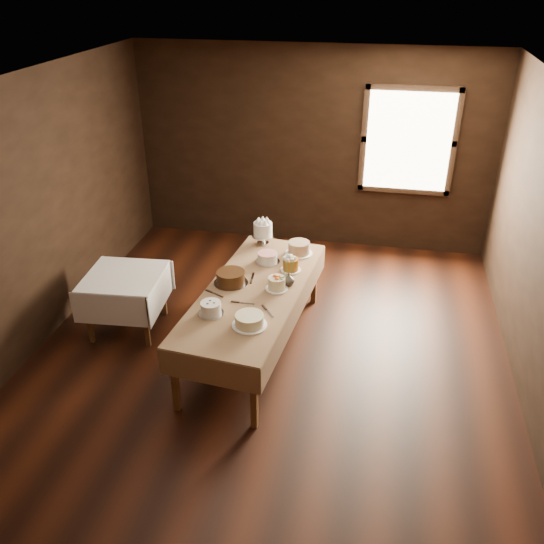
{
  "coord_description": "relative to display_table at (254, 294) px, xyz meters",
  "views": [
    {
      "loc": [
        1.0,
        -4.73,
        3.71
      ],
      "look_at": [
        0.0,
        0.2,
        0.95
      ],
      "focal_mm": 37.51,
      "sensor_mm": 36.0,
      "label": 1
    }
  ],
  "objects": [
    {
      "name": "display_table",
      "position": [
        0.0,
        0.0,
        0.0
      ],
      "size": [
        1.19,
        2.51,
        0.75
      ],
      "rotation": [
        0.0,
        0.0,
        -0.1
      ],
      "color": "#51351D",
      "rests_on": "ground"
    },
    {
      "name": "cake_caramel",
      "position": [
        0.3,
        0.47,
        0.12
      ],
      "size": [
        0.24,
        0.24,
        0.14
      ],
      "color": "white",
      "rests_on": "display_table"
    },
    {
      "name": "flower_bouquet",
      "position": [
        0.34,
        0.16,
        0.31
      ],
      "size": [
        0.14,
        0.14,
        0.2
      ],
      "primitive_type": null,
      "color": "white",
      "rests_on": "flower_vase"
    },
    {
      "name": "cake_server_b",
      "position": [
        0.26,
        -0.43,
        0.06
      ],
      "size": [
        0.17,
        0.2,
        0.01
      ],
      "primitive_type": "cube",
      "rotation": [
        0.0,
        0.0,
        -0.91
      ],
      "color": "silver",
      "rests_on": "display_table"
    },
    {
      "name": "cake_server_e",
      "position": [
        -0.33,
        -0.2,
        0.06
      ],
      "size": [
        0.23,
        0.13,
        0.01
      ],
      "primitive_type": "cube",
      "rotation": [
        0.0,
        0.0,
        -0.45
      ],
      "color": "silver",
      "rests_on": "display_table"
    },
    {
      "name": "cake_swirl",
      "position": [
        -0.29,
        -0.54,
        0.12
      ],
      "size": [
        0.25,
        0.25,
        0.13
      ],
      "color": "silver",
      "rests_on": "display_table"
    },
    {
      "name": "cake_cream",
      "position": [
        0.11,
        -0.66,
        0.11
      ],
      "size": [
        0.33,
        0.33,
        0.11
      ],
      "color": "white",
      "rests_on": "display_table"
    },
    {
      "name": "wall_front",
      "position": [
        0.18,
        -3.16,
        0.71
      ],
      "size": [
        5.0,
        0.02,
        2.8
      ],
      "primitive_type": "cube",
      "color": "black",
      "rests_on": "ground"
    },
    {
      "name": "cake_lattice",
      "position": [
        0.02,
        0.61,
        0.1
      ],
      "size": [
        0.28,
        0.28,
        0.1
      ],
      "color": "silver",
      "rests_on": "display_table"
    },
    {
      "name": "cake_chocolate",
      "position": [
        -0.26,
        0.06,
        0.12
      ],
      "size": [
        0.36,
        0.36,
        0.14
      ],
      "color": "silver",
      "rests_on": "display_table"
    },
    {
      "name": "cake_speckled",
      "position": [
        0.33,
        0.89,
        0.12
      ],
      "size": [
        0.31,
        0.31,
        0.15
      ],
      "color": "white",
      "rests_on": "display_table"
    },
    {
      "name": "window",
      "position": [
        1.48,
        2.78,
        0.91
      ],
      "size": [
        1.1,
        0.05,
        1.3
      ],
      "primitive_type": "cube",
      "color": "#FFEABF",
      "rests_on": "wall_back"
    },
    {
      "name": "ceiling",
      "position": [
        0.18,
        -0.16,
        2.11
      ],
      "size": [
        5.0,
        6.0,
        0.01
      ],
      "primitive_type": "cube",
      "color": "beige",
      "rests_on": "wall_back"
    },
    {
      "name": "cake_server_d",
      "position": [
        0.26,
        0.22,
        0.06
      ],
      "size": [
        0.2,
        0.17,
        0.01
      ],
      "primitive_type": "cube",
      "rotation": [
        0.0,
        0.0,
        0.7
      ],
      "color": "silver",
      "rests_on": "display_table"
    },
    {
      "name": "wall_left",
      "position": [
        -2.32,
        -0.16,
        0.71
      ],
      "size": [
        0.02,
        6.0,
        2.8
      ],
      "primitive_type": "cube",
      "color": "black",
      "rests_on": "ground"
    },
    {
      "name": "wall_back",
      "position": [
        0.18,
        2.84,
        0.71
      ],
      "size": [
        5.0,
        0.02,
        2.8
      ],
      "primitive_type": "cube",
      "color": "black",
      "rests_on": "ground"
    },
    {
      "name": "side_table",
      "position": [
        -1.5,
        0.11,
        -0.09
      ],
      "size": [
        0.88,
        0.88,
        0.69
      ],
      "rotation": [
        0.0,
        0.0,
        0.08
      ],
      "color": "#51351D",
      "rests_on": "ground"
    },
    {
      "name": "cake_server_c",
      "position": [
        -0.07,
        0.26,
        0.06
      ],
      "size": [
        0.05,
        0.24,
        0.01
      ],
      "primitive_type": "cube",
      "rotation": [
        0.0,
        0.0,
        1.67
      ],
      "color": "silver",
      "rests_on": "display_table"
    },
    {
      "name": "cake_flowers",
      "position": [
        0.23,
        0.04,
        0.12
      ],
      "size": [
        0.25,
        0.25,
        0.14
      ],
      "color": "white",
      "rests_on": "display_table"
    },
    {
      "name": "cake_meringue",
      "position": [
        -0.13,
        1.06,
        0.18
      ],
      "size": [
        0.29,
        0.29,
        0.28
      ],
      "color": "silver",
      "rests_on": "display_table"
    },
    {
      "name": "floor",
      "position": [
        0.18,
        -0.16,
        -0.69
      ],
      "size": [
        5.0,
        6.0,
        0.01
      ],
      "primitive_type": "cube",
      "color": "black",
      "rests_on": "ground"
    },
    {
      "name": "cake_server_a",
      "position": [
        0.0,
        -0.29,
        0.06
      ],
      "size": [
        0.24,
        0.03,
        0.01
      ],
      "primitive_type": "cube",
      "rotation": [
        0.0,
        0.0,
        -0.02
      ],
      "color": "silver",
      "rests_on": "display_table"
    },
    {
      "name": "flower_vase",
      "position": [
        0.34,
        0.16,
        0.12
      ],
      "size": [
        0.14,
        0.14,
        0.13
      ],
      "primitive_type": "imported",
      "rotation": [
        0.0,
        0.0,
        0.14
      ],
      "color": "#2D2823",
      "rests_on": "display_table"
    }
  ]
}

